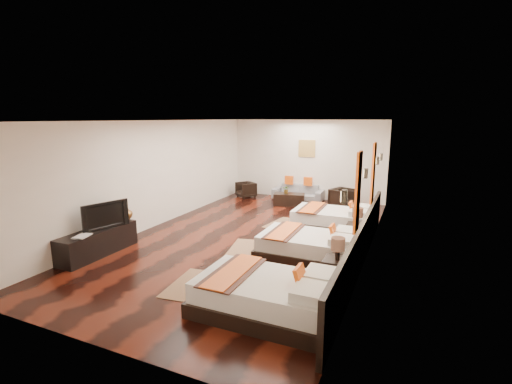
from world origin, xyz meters
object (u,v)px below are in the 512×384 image
at_px(figurine, 125,212).
at_px(coffee_table, 289,199).
at_px(nightstand_a, 337,269).
at_px(tv_console, 98,242).
at_px(nightstand_b, 356,233).
at_px(book, 76,236).
at_px(bed_mid, 310,246).
at_px(bed_near, 269,295).
at_px(armchair_left, 246,190).
at_px(sofa, 298,192).
at_px(tv, 104,215).
at_px(bed_far, 333,219).
at_px(armchair_right, 343,198).
at_px(table_plant, 286,189).

relative_size(figurine, coffee_table, 0.36).
relative_size(nightstand_a, tv_console, 0.49).
bearing_deg(figurine, nightstand_b, 21.29).
relative_size(book, figurine, 0.97).
height_order(bed_mid, nightstand_a, nightstand_a).
xyz_separation_m(nightstand_a, coffee_table, (-2.64, 5.28, -0.11)).
distance_m(bed_near, tv_console, 4.26).
bearing_deg(armchair_left, nightstand_a, -15.56).
bearing_deg(sofa, bed_mid, -71.54).
height_order(tv, figurine, tv).
bearing_deg(tv, book, -167.23).
relative_size(bed_mid, figurine, 5.79).
bearing_deg(book, coffee_table, 70.02).
height_order(nightstand_b, coffee_table, nightstand_b).
relative_size(tv, coffee_table, 1.01).
height_order(nightstand_a, coffee_table, nightstand_a).
bearing_deg(book, figurine, 90.00).
bearing_deg(armchair_left, nightstand_b, -2.11).
height_order(bed_near, bed_far, bed_near).
distance_m(tv, armchair_right, 7.22).
distance_m(book, figurine, 1.34).
height_order(figurine, armchair_left, figurine).
relative_size(bed_far, tv, 2.04).
bearing_deg(bed_near, sofa, 104.05).
height_order(bed_near, nightstand_a, nightstand_a).
relative_size(bed_far, nightstand_b, 2.29).
relative_size(bed_mid, tv, 2.05).
bearing_deg(nightstand_b, figurine, -158.71).
bearing_deg(armchair_left, bed_mid, -15.18).
height_order(nightstand_b, book, nightstand_b).
bearing_deg(table_plant, coffee_table, 11.79).
distance_m(bed_mid, tv, 4.42).
distance_m(bed_far, figurine, 5.17).
bearing_deg(nightstand_b, book, -146.60).
relative_size(tv_console, table_plant, 6.47).
height_order(book, coffee_table, book).
bearing_deg(armchair_right, nightstand_a, -149.64).
relative_size(armchair_right, coffee_table, 0.71).
bearing_deg(bed_far, table_plant, 134.76).
bearing_deg(nightstand_b, coffee_table, 130.57).
bearing_deg(armchair_right, table_plant, 122.61).
xyz_separation_m(tv, book, (-0.05, -0.67, -0.27)).
relative_size(bed_near, figurine, 6.04).
height_order(sofa, armchair_left, armchair_left).
bearing_deg(bed_near, bed_far, 90.02).
distance_m(book, armchair_left, 6.91).
xyz_separation_m(tv_console, sofa, (2.31, 6.83, -0.01)).
relative_size(nightstand_b, armchair_right, 1.27).
relative_size(bed_far, armchair_right, 2.90).
relative_size(book, coffee_table, 0.34).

